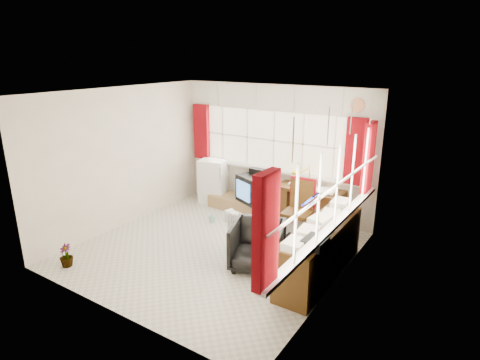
% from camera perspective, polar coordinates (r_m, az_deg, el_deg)
% --- Properties ---
extents(ground, '(4.00, 4.00, 0.00)m').
position_cam_1_polar(ground, '(6.61, -3.73, -9.79)').
color(ground, beige).
rests_on(ground, ground).
extents(room_walls, '(4.00, 4.00, 4.00)m').
position_cam_1_polar(room_walls, '(6.08, -4.01, 2.89)').
color(room_walls, beige).
rests_on(room_walls, ground).
extents(window_back, '(3.70, 0.12, 3.60)m').
position_cam_1_polar(window_back, '(7.80, 4.68, 1.95)').
color(window_back, beige).
rests_on(window_back, room_walls).
extents(window_right, '(0.12, 3.70, 3.60)m').
position_cam_1_polar(window_right, '(5.37, 13.02, -5.77)').
color(window_right, beige).
rests_on(window_right, room_walls).
extents(curtains, '(3.83, 3.83, 1.15)m').
position_cam_1_polar(curtains, '(6.39, 7.70, 3.09)').
color(curtains, maroon).
rests_on(curtains, room_walls).
extents(overhead_cabinets, '(3.98, 3.98, 0.48)m').
position_cam_1_polar(overhead_cabinets, '(6.27, 8.68, 10.18)').
color(overhead_cabinets, silver).
rests_on(overhead_cabinets, room_walls).
extents(desk, '(1.27, 0.70, 0.75)m').
position_cam_1_polar(desk, '(7.50, 9.87, -3.33)').
color(desk, '#523213').
rests_on(desk, ground).
extents(desk_lamp, '(0.16, 0.13, 0.43)m').
position_cam_1_polar(desk_lamp, '(7.20, 9.88, 0.90)').
color(desk_lamp, '#F4E80A').
rests_on(desk_lamp, desk).
extents(task_chair, '(0.47, 0.50, 1.07)m').
position_cam_1_polar(task_chair, '(6.77, 8.51, -3.98)').
color(task_chair, black).
rests_on(task_chair, ground).
extents(office_chair, '(0.96, 0.97, 0.70)m').
position_cam_1_polar(office_chair, '(5.95, 2.50, -9.27)').
color(office_chair, black).
rests_on(office_chair, ground).
extents(radiator, '(0.44, 0.27, 0.61)m').
position_cam_1_polar(radiator, '(6.50, -0.30, -7.81)').
color(radiator, white).
rests_on(radiator, ground).
extents(credenza, '(0.50, 2.00, 0.85)m').
position_cam_1_polar(credenza, '(5.84, 11.35, -9.65)').
color(credenza, '#523213').
rests_on(credenza, ground).
extents(file_tray, '(0.27, 0.34, 0.11)m').
position_cam_1_polar(file_tray, '(5.08, 10.64, -8.73)').
color(file_tray, black).
rests_on(file_tray, credenza).
extents(tv_bench, '(1.40, 0.50, 0.25)m').
position_cam_1_polar(tv_bench, '(8.14, 0.38, -3.40)').
color(tv_bench, '#A77E53').
rests_on(tv_bench, ground).
extents(crt_tv, '(0.75, 0.72, 0.53)m').
position_cam_1_polar(crt_tv, '(7.85, 2.07, -1.21)').
color(crt_tv, black).
rests_on(crt_tv, tv_bench).
extents(hifi_stack, '(0.64, 0.43, 0.64)m').
position_cam_1_polar(hifi_stack, '(7.96, 3.46, -0.68)').
color(hifi_stack, black).
rests_on(hifi_stack, tv_bench).
extents(mini_fridge, '(0.65, 0.65, 0.93)m').
position_cam_1_polar(mini_fridge, '(8.50, -3.65, -0.09)').
color(mini_fridge, white).
rests_on(mini_fridge, ground).
extents(spray_bottle_a, '(0.14, 0.14, 0.32)m').
position_cam_1_polar(spray_bottle_a, '(6.87, 0.87, -7.16)').
color(spray_bottle_a, silver).
rests_on(spray_bottle_a, ground).
extents(spray_bottle_b, '(0.11, 0.11, 0.18)m').
position_cam_1_polar(spray_bottle_b, '(7.58, -4.00, -5.36)').
color(spray_bottle_b, '#83C4BC').
rests_on(spray_bottle_b, ground).
extents(flower_vase, '(0.20, 0.20, 0.35)m').
position_cam_1_polar(flower_vase, '(6.57, -23.50, -9.82)').
color(flower_vase, black).
rests_on(flower_vase, ground).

